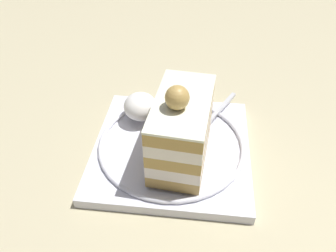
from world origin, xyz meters
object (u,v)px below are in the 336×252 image
object	(u,v)px
cake_slice	(174,128)
whipped_cream_dollop	(137,106)
dessert_plate	(168,148)
fork	(210,116)

from	to	relation	value
cake_slice	whipped_cream_dollop	distance (m)	0.10
dessert_plate	fork	world-z (taller)	fork
whipped_cream_dollop	fork	world-z (taller)	whipped_cream_dollop
dessert_plate	whipped_cream_dollop	distance (m)	0.08
whipped_cream_dollop	cake_slice	bearing A→B (deg)	-142.69
cake_slice	whipped_cream_dollop	world-z (taller)	cake_slice
whipped_cream_dollop	fork	xyz separation A→B (m)	(0.00, -0.11, -0.02)
cake_slice	whipped_cream_dollop	xyz separation A→B (m)	(0.07, 0.06, -0.03)
cake_slice	fork	xyz separation A→B (m)	(0.08, -0.05, -0.04)
dessert_plate	whipped_cream_dollop	bearing A→B (deg)	41.61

